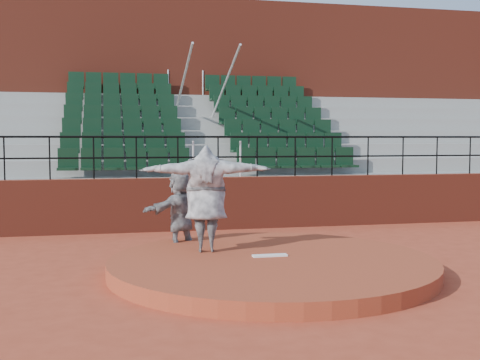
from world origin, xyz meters
name	(u,v)px	position (x,y,z in m)	size (l,w,h in m)	color
ground	(272,273)	(0.00, 0.00, 0.00)	(90.00, 90.00, 0.00)	#9D3A23
pitchers_mound	(272,265)	(0.00, 0.00, 0.12)	(5.50, 5.50, 0.25)	#963A21
pitching_rubber	(270,255)	(0.00, 0.15, 0.27)	(0.60, 0.15, 0.03)	white
boundary_wall	(218,203)	(0.00, 5.00, 0.65)	(24.00, 0.30, 1.30)	maroon
wall_railing	(218,148)	(0.00, 5.00, 2.03)	(24.04, 0.05, 1.03)	black
seating_deck	(197,165)	(0.00, 8.65, 1.44)	(24.00, 5.97, 4.63)	gray
press_box_facade	(181,103)	(0.00, 12.60, 3.55)	(24.00, 3.00, 7.10)	maroon
pitcher	(206,199)	(-0.99, 0.84, 1.20)	(2.33, 0.63, 1.89)	black
fielder	(181,211)	(-1.30, 2.01, 0.84)	(1.55, 0.49, 1.67)	black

